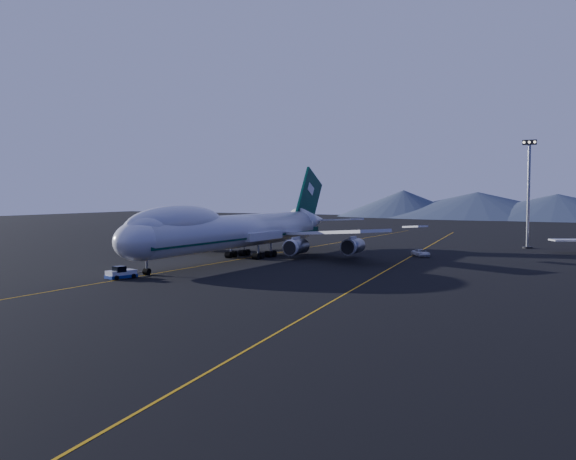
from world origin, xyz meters
The scene contains 7 objects.
ground centered at (0.00, 0.00, 0.00)m, with size 500.00×500.00×0.00m, color black.
taxiway_line_main centered at (0.00, 0.00, 0.01)m, with size 0.25×220.00×0.01m, color orange.
taxiway_line_side centered at (30.00, 10.00, 0.01)m, with size 0.25×200.00×0.01m, color orange.
boeing_747 centered at (0.00, 0.03, 5.81)m, with size 59.62×72.43×19.37m.
pushback_tug centered at (-0.77, -31.52, 0.62)m, with size 3.52×4.97×1.97m.
service_van centered at (30.00, 23.74, 0.73)m, with size 2.43×5.27×1.46m, color silver.
floodlight_mast centered at (46.72, 54.59, 12.97)m, with size 3.16×2.37×25.60m.
Camera 1 is at (67.85, -105.72, 13.11)m, focal length 40.00 mm.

